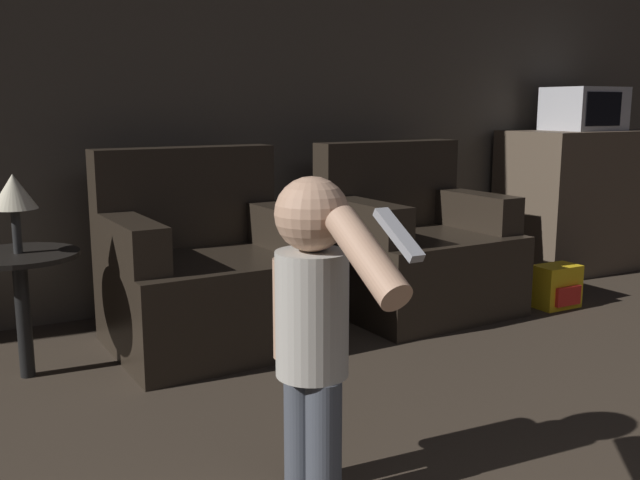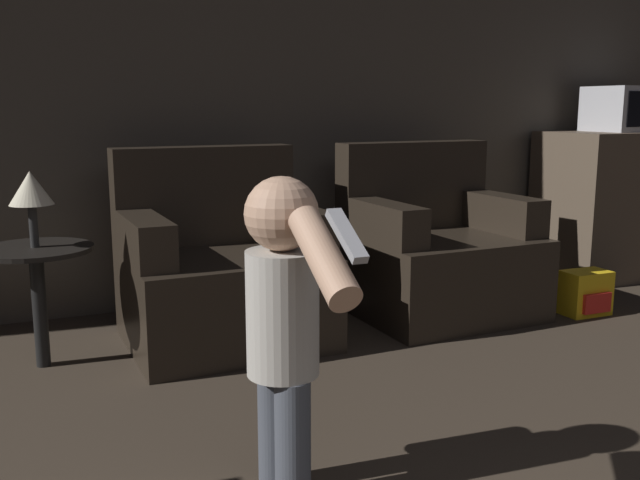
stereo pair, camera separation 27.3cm
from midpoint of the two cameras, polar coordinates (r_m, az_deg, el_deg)
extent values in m
cube|color=#51493F|center=(4.04, -11.66, 13.20)|extent=(8.40, 0.05, 2.60)
cube|color=black|center=(3.38, -10.92, -4.83)|extent=(0.92, 0.81, 0.43)
cube|color=black|center=(3.58, -12.87, 3.41)|extent=(0.90, 0.19, 0.48)
cube|color=black|center=(3.21, -17.29, -0.17)|extent=(0.18, 0.62, 0.20)
cube|color=black|center=(3.45, -5.36, 1.00)|extent=(0.18, 0.62, 0.20)
cube|color=black|center=(3.89, 6.03, -2.62)|extent=(0.93, 0.81, 0.43)
cube|color=black|center=(4.06, 3.52, 4.49)|extent=(0.90, 0.20, 0.48)
cube|color=black|center=(3.63, 1.49, 1.52)|extent=(0.19, 0.62, 0.20)
cube|color=black|center=(4.07, 10.26, 2.35)|extent=(0.19, 0.62, 0.20)
cylinder|color=#474C56|center=(2.05, -3.66, -16.02)|extent=(0.10, 0.10, 0.37)
cylinder|color=#474C56|center=(2.14, -5.28, -14.88)|extent=(0.10, 0.10, 0.37)
cylinder|color=#B7B2A8|center=(1.97, -4.64, -5.96)|extent=(0.20, 0.20, 0.35)
sphere|color=tan|center=(1.91, -4.77, 2.05)|extent=(0.20, 0.20, 0.20)
cylinder|color=tan|center=(2.08, -6.43, -5.51)|extent=(0.08, 0.08, 0.30)
cylinder|color=tan|center=(1.70, -0.80, -1.36)|extent=(0.08, 0.30, 0.22)
cube|color=#99999E|center=(1.57, 1.38, 0.42)|extent=(0.04, 0.16, 0.10)
cube|color=yellow|center=(4.14, 16.60, -3.58)|extent=(0.25, 0.16, 0.24)
cube|color=red|center=(4.09, 17.46, -4.32)|extent=(0.17, 0.02, 0.10)
cube|color=brown|center=(5.18, 18.57, 3.08)|extent=(1.04, 0.60, 0.94)
cube|color=#B7B7BC|center=(5.13, 18.93, 9.89)|extent=(0.46, 0.38, 0.29)
cube|color=black|center=(4.98, 20.31, 9.80)|extent=(0.32, 0.01, 0.22)
cylinder|color=black|center=(3.23, -24.92, -5.71)|extent=(0.06, 0.06, 0.50)
cylinder|color=black|center=(3.17, -25.29, -1.16)|extent=(0.47, 0.47, 0.02)
cylinder|color=#262626|center=(3.15, -25.43, 0.62)|extent=(0.04, 0.04, 0.18)
cone|color=beige|center=(3.13, -25.66, 3.51)|extent=(0.18, 0.18, 0.14)
camera|label=1|loc=(0.14, -92.86, -0.54)|focal=40.00mm
camera|label=2|loc=(0.14, 87.14, 0.54)|focal=40.00mm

